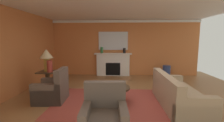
{
  "coord_description": "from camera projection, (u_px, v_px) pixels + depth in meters",
  "views": [
    {
      "loc": [
        -0.14,
        -4.34,
        1.74
      ],
      "look_at": [
        -0.4,
        1.17,
        1.0
      ],
      "focal_mm": 24.9,
      "sensor_mm": 36.0,
      "label": 1
    }
  ],
  "objects": [
    {
      "name": "ground_plane",
      "position": [
        124.0,
        100.0,
        4.52
      ],
      "size": [
        8.84,
        8.84,
        0.0
      ],
      "primitive_type": "plane",
      "color": "olive"
    },
    {
      "name": "wall_fireplace",
      "position": [
        122.0,
        48.0,
        7.72
      ],
      "size": [
        7.4,
        0.12,
        2.72
      ],
      "primitive_type": "cube",
      "color": "#CC723D",
      "rests_on": "ground_plane"
    },
    {
      "name": "wall_window",
      "position": [
        12.0,
        53.0,
        4.79
      ],
      "size": [
        0.12,
        7.3,
        2.72
      ],
      "primitive_type": "cube",
      "color": "#CC723D",
      "rests_on": "ground_plane"
    },
    {
      "name": "ceiling_panel",
      "position": [
        124.0,
        5.0,
        4.45
      ],
      "size": [
        7.4,
        7.3,
        0.06
      ],
      "primitive_type": "cube",
      "color": "white"
    },
    {
      "name": "crown_moulding",
      "position": [
        122.0,
        21.0,
        7.47
      ],
      "size": [
        7.4,
        0.08,
        0.12
      ],
      "primitive_type": "cube",
      "color": "white"
    },
    {
      "name": "area_rug",
      "position": [
        112.0,
        102.0,
        4.41
      ],
      "size": [
        3.24,
        2.29,
        0.01
      ],
      "primitive_type": "cube",
      "color": "#993D33",
      "rests_on": "ground_plane"
    },
    {
      "name": "fireplace",
      "position": [
        113.0,
        65.0,
        7.64
      ],
      "size": [
        1.8,
        0.35,
        1.12
      ],
      "color": "white",
      "rests_on": "ground_plane"
    },
    {
      "name": "mantel_mirror",
      "position": [
        113.0,
        41.0,
        7.6
      ],
      "size": [
        1.43,
        0.04,
        0.88
      ],
      "primitive_type": "cube",
      "color": "silver"
    },
    {
      "name": "sofa",
      "position": [
        177.0,
        95.0,
        4.09
      ],
      "size": [
        0.91,
        2.1,
        0.85
      ],
      "color": "tan",
      "rests_on": "ground_plane"
    },
    {
      "name": "armchair_near_window",
      "position": [
        53.0,
        91.0,
        4.44
      ],
      "size": [
        0.83,
        0.83,
        0.95
      ],
      "color": "brown",
      "rests_on": "ground_plane"
    },
    {
      "name": "armchair_facing_fireplace",
      "position": [
        105.0,
        120.0,
        2.82
      ],
      "size": [
        0.84,
        0.84,
        0.95
      ],
      "color": "brown",
      "rests_on": "ground_plane"
    },
    {
      "name": "coffee_table",
      "position": [
        112.0,
        91.0,
        4.36
      ],
      "size": [
        1.0,
        1.0,
        0.45
      ],
      "color": "#3D2D1E",
      "rests_on": "ground_plane"
    },
    {
      "name": "side_table",
      "position": [
        48.0,
        80.0,
        5.28
      ],
      "size": [
        0.56,
        0.56,
        0.7
      ],
      "color": "#3D2D1E",
      "rests_on": "ground_plane"
    },
    {
      "name": "table_lamp",
      "position": [
        46.0,
        56.0,
        5.17
      ],
      "size": [
        0.44,
        0.44,
        0.75
      ],
      "color": "#B28E38",
      "rests_on": "side_table"
    },
    {
      "name": "vase_mantel_right",
      "position": [
        124.0,
        51.0,
        7.47
      ],
      "size": [
        0.13,
        0.13,
        0.25
      ],
      "primitive_type": "cylinder",
      "color": "black",
      "rests_on": "fireplace"
    },
    {
      "name": "vase_mantel_left",
      "position": [
        102.0,
        50.0,
        7.52
      ],
      "size": [
        0.13,
        0.13,
        0.3
      ],
      "primitive_type": "cylinder",
      "color": "#33703D",
      "rests_on": "fireplace"
    },
    {
      "name": "vase_tall_corner",
      "position": [
        166.0,
        71.0,
        7.26
      ],
      "size": [
        0.36,
        0.36,
        0.57
      ],
      "primitive_type": "cylinder",
      "color": "navy",
      "rests_on": "ground_plane"
    },
    {
      "name": "vase_on_side_table",
      "position": [
        50.0,
        66.0,
        5.09
      ],
      "size": [
        0.18,
        0.18,
        0.38
      ],
      "primitive_type": "cylinder",
      "color": "#9E3328",
      "rests_on": "side_table"
    },
    {
      "name": "book_red_cover",
      "position": [
        109.0,
        85.0,
        4.43
      ],
      "size": [
        0.22,
        0.21,
        0.06
      ],
      "primitive_type": "cube",
      "rotation": [
        0.0,
        0.0,
        -0.06
      ],
      "color": "maroon",
      "rests_on": "coffee_table"
    },
    {
      "name": "book_art_folio",
      "position": [
        113.0,
        84.0,
        4.32
      ],
      "size": [
        0.19,
        0.17,
        0.05
      ],
      "primitive_type": "cube",
      "rotation": [
        0.0,
        0.0,
        -0.02
      ],
      "color": "tan",
      "rests_on": "coffee_table"
    }
  ]
}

